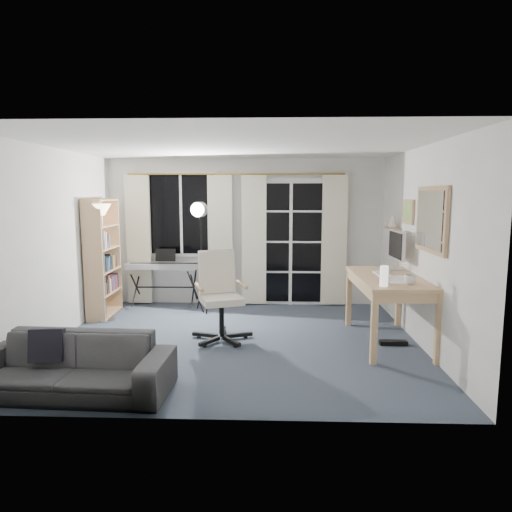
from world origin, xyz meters
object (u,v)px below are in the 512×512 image
(office_chair, at_px, (219,287))
(monitor, at_px, (397,246))
(sofa, at_px, (69,356))
(desk, at_px, (389,285))
(keyboard_piano, at_px, (165,267))
(bookshelf, at_px, (100,261))
(torchiere_lamp, at_px, (102,227))
(mug, at_px, (410,278))
(studio_light, at_px, (200,222))

(office_chair, xyz_separation_m, monitor, (2.30, 0.32, 0.49))
(sofa, bearing_deg, desk, 28.02)
(keyboard_piano, bearing_deg, bookshelf, -147.63)
(bookshelf, height_order, sofa, bookshelf)
(torchiere_lamp, xyz_separation_m, monitor, (4.03, -0.37, -0.21))
(desk, bearing_deg, office_chair, 175.41)
(keyboard_piano, height_order, sofa, keyboard_piano)
(torchiere_lamp, relative_size, office_chair, 1.51)
(torchiere_lamp, bearing_deg, bookshelf, 118.68)
(torchiere_lamp, bearing_deg, mug, -18.58)
(torchiere_lamp, relative_size, mug, 12.36)
(bookshelf, xyz_separation_m, desk, (4.00, -1.12, -0.11))
(keyboard_piano, distance_m, studio_light, 1.02)
(desk, bearing_deg, studio_light, 150.96)
(bookshelf, xyz_separation_m, sofa, (0.71, -2.69, -0.48))
(keyboard_piano, relative_size, desk, 0.78)
(studio_light, distance_m, office_chair, 1.49)
(sofa, bearing_deg, studio_light, 77.97)
(bookshelf, bearing_deg, monitor, -10.38)
(monitor, relative_size, mug, 4.39)
(torchiere_lamp, bearing_deg, sofa, -77.12)
(office_chair, height_order, monitor, monitor)
(studio_light, distance_m, monitor, 2.89)
(keyboard_piano, relative_size, mug, 8.93)
(desk, height_order, sofa, desk)
(bookshelf, relative_size, desk, 1.12)
(torchiere_lamp, xyz_separation_m, keyboard_piano, (0.67, 0.85, -0.69))
(mug, bearing_deg, sofa, -162.43)
(torchiere_lamp, distance_m, office_chair, 1.99)
(bookshelf, relative_size, sofa, 0.95)
(desk, relative_size, sofa, 0.85)
(office_chair, xyz_separation_m, sofa, (-1.18, -1.70, -0.30))
(bookshelf, distance_m, mug, 4.41)
(mug, bearing_deg, desk, 101.31)
(torchiere_lamp, distance_m, studio_light, 1.40)
(bookshelf, bearing_deg, sofa, -76.52)
(keyboard_piano, bearing_deg, studio_light, -28.41)
(desk, bearing_deg, mug, -79.76)
(monitor, bearing_deg, keyboard_piano, 158.96)
(bookshelf, height_order, office_chair, bookshelf)
(sofa, bearing_deg, office_chair, 57.68)
(bookshelf, relative_size, torchiere_lamp, 1.04)
(studio_light, height_order, sofa, studio_light)
(studio_light, bearing_deg, desk, -12.75)
(desk, distance_m, mug, 0.54)
(office_chair, relative_size, sofa, 0.60)
(studio_light, xyz_separation_m, office_chair, (0.43, -1.22, -0.74))
(bookshelf, xyz_separation_m, monitor, (4.20, -0.67, 0.31))
(studio_light, distance_m, mug, 3.26)
(office_chair, distance_m, monitor, 2.38)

